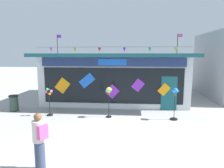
{
  "coord_description": "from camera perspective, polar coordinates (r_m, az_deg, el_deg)",
  "views": [
    {
      "loc": [
        0.05,
        -8.08,
        3.28
      ],
      "look_at": [
        -0.93,
        3.4,
        1.54
      ],
      "focal_mm": 32.08,
      "sensor_mm": 36.0,
      "label": 1
    }
  ],
  "objects": [
    {
      "name": "ground_plane",
      "position": [
        8.72,
        4.33,
        -13.52
      ],
      "size": [
        80.0,
        80.0,
        0.0
      ],
      "primitive_type": "plane",
      "color": "#9E9B99"
    },
    {
      "name": "wind_spinner_center_left",
      "position": [
        10.39,
        17.49,
        -3.58
      ],
      "size": [
        0.36,
        0.36,
        1.62
      ],
      "color": "black",
      "rests_on": "ground_plane"
    },
    {
      "name": "wind_spinner_left",
      "position": [
        10.28,
        -0.91,
        -2.92
      ],
      "size": [
        0.29,
        0.29,
        1.59
      ],
      "color": "black",
      "rests_on": "ground_plane"
    },
    {
      "name": "wind_spinner_far_left",
      "position": [
        11.1,
        -17.53,
        -3.76
      ],
      "size": [
        0.38,
        0.32,
        1.51
      ],
      "color": "black",
      "rests_on": "ground_plane"
    },
    {
      "name": "kite_shop_building",
      "position": [
        14.68,
        1.06,
        2.32
      ],
      "size": [
        9.56,
        6.98,
        4.67
      ],
      "color": "silver",
      "rests_on": "ground_plane"
    },
    {
      "name": "person_near_camera",
      "position": [
        6.12,
        -19.96,
        -14.95
      ],
      "size": [
        0.47,
        0.44,
        1.68
      ],
      "rotation": [
        0.0,
        0.0,
        4.11
      ],
      "color": "#333D56",
      "rests_on": "ground_plane"
    },
    {
      "name": "trash_bin",
      "position": [
        12.87,
        -26.17,
        -4.9
      ],
      "size": [
        0.52,
        0.52,
        0.93
      ],
      "color": "#2D4238",
      "rests_on": "ground_plane"
    }
  ]
}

